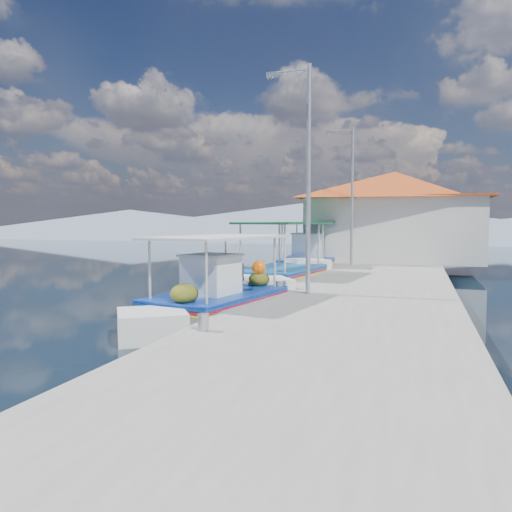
% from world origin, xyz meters
% --- Properties ---
extents(ground, '(160.00, 160.00, 0.00)m').
position_xyz_m(ground, '(0.00, 0.00, 0.00)').
color(ground, black).
rests_on(ground, ground).
extents(quay, '(5.00, 44.00, 0.50)m').
position_xyz_m(quay, '(5.90, 6.00, 0.25)').
color(quay, '#98958F').
rests_on(quay, ground).
extents(bollards, '(0.20, 17.20, 0.30)m').
position_xyz_m(bollards, '(3.80, 5.25, 0.65)').
color(bollards, '#A5A8AD').
rests_on(bollards, quay).
extents(main_caique, '(2.85, 6.84, 2.29)m').
position_xyz_m(main_caique, '(2.64, 0.49, 0.44)').
color(main_caique, silver).
rests_on(main_caique, ground).
extents(caique_green_canopy, '(2.81, 7.03, 2.66)m').
position_xyz_m(caique_green_canopy, '(2.69, 6.42, 0.40)').
color(caique_green_canopy, silver).
rests_on(caique_green_canopy, ground).
extents(caique_blue_hull, '(2.95, 5.24, 1.00)m').
position_xyz_m(caique_blue_hull, '(-0.30, 8.23, 0.27)').
color(caique_blue_hull, '#1A599D').
rests_on(caique_blue_hull, ground).
extents(caique_far, '(2.50, 7.61, 2.67)m').
position_xyz_m(caique_far, '(2.64, 11.31, 0.49)').
color(caique_far, silver).
rests_on(caique_far, ground).
extents(harbor_building, '(10.49, 10.49, 4.40)m').
position_xyz_m(harbor_building, '(6.20, 15.00, 2.78)').
color(harbor_building, silver).
rests_on(harbor_building, quay).
extents(lamp_post_near, '(1.21, 0.14, 6.00)m').
position_xyz_m(lamp_post_near, '(4.51, 2.00, 3.85)').
color(lamp_post_near, '#A5A8AD').
rests_on(lamp_post_near, quay).
extents(lamp_post_far, '(1.21, 0.14, 6.00)m').
position_xyz_m(lamp_post_far, '(4.51, 11.00, 3.85)').
color(lamp_post_far, '#A5A8AD').
rests_on(lamp_post_far, quay).
extents(mountain_ridge, '(171.40, 96.00, 5.50)m').
position_xyz_m(mountain_ridge, '(6.54, 56.00, 2.04)').
color(mountain_ridge, slate).
rests_on(mountain_ridge, ground).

